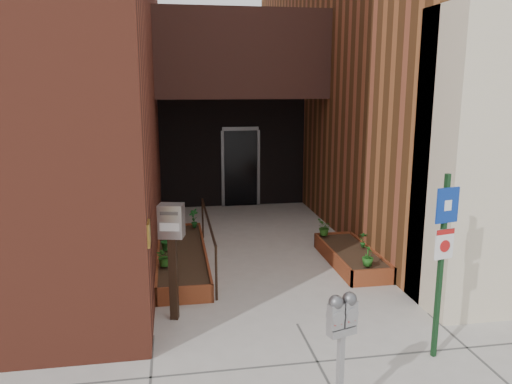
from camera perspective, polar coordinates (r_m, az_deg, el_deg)
name	(u,v)px	position (r m, az deg, el deg)	size (l,w,h in m)	color
ground	(297,324)	(7.33, 4.73, -14.82)	(80.00, 80.00, 0.00)	#9E9991
architecture	(226,18)	(13.40, -3.39, 19.25)	(20.00, 14.60, 10.00)	maroon
planter_left	(182,258)	(9.56, -8.47, -7.45)	(0.90, 3.60, 0.30)	maroon
planter_right	(351,257)	(9.66, 10.79, -7.33)	(0.80, 2.20, 0.30)	maroon
handrail	(208,226)	(9.35, -5.50, -3.88)	(0.04, 3.34, 0.90)	black
parking_meter	(342,324)	(5.04, 9.80, -14.62)	(0.32, 0.19, 1.37)	gray
sign_post	(443,248)	(6.36, 20.58, -5.98)	(0.31, 0.11, 2.31)	#13361A
payment_dropbox	(172,237)	(7.10, -9.59, -5.11)	(0.39, 0.32, 1.71)	black
shrub_left_a	(165,256)	(8.68, -10.40, -7.22)	(0.31, 0.31, 0.34)	#25611B
shrub_left_b	(165,240)	(9.48, -10.36, -5.39)	(0.22, 0.22, 0.39)	#175119
shrub_left_c	(169,230)	(10.07, -9.89, -4.27)	(0.23, 0.23, 0.40)	#19591F
shrub_left_d	(194,218)	(10.83, -7.12, -3.00)	(0.22, 0.22, 0.41)	#17511C
shrub_right_a	(368,256)	(8.74, 12.67, -7.12)	(0.20, 0.20, 0.35)	#1F5919
shrub_right_b	(363,240)	(9.69, 12.16, -5.35)	(0.16, 0.16, 0.30)	#18571B
shrub_right_c	(324,227)	(10.29, 7.82, -4.02)	(0.31, 0.31, 0.35)	#265B1A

